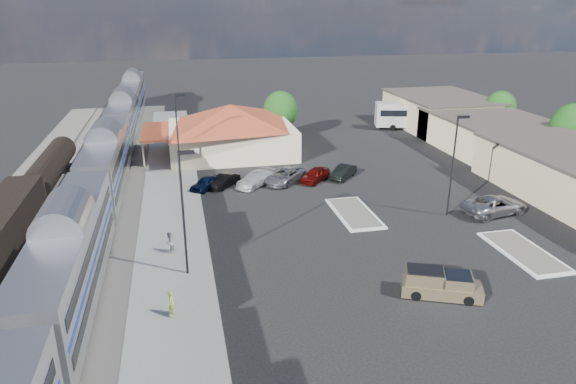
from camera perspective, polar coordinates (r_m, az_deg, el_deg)
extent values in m
plane|color=black|center=(43.56, 3.28, -3.89)|extent=(280.00, 280.00, 0.00)
cube|color=#4C4944|center=(50.53, -23.01, -1.98)|extent=(16.00, 100.00, 0.12)
cube|color=gray|center=(47.65, -12.77, -2.08)|extent=(5.50, 92.00, 0.18)
cube|color=silver|center=(34.48, -23.06, -6.84)|extent=(3.00, 20.00, 5.00)
cube|color=black|center=(35.75, -22.45, -10.78)|extent=(2.20, 16.00, 0.60)
cube|color=silver|center=(53.89, -19.44, 3.21)|extent=(3.00, 20.00, 5.00)
cube|color=black|center=(54.71, -19.11, 0.46)|extent=(2.20, 16.00, 0.60)
cube|color=silver|center=(74.17, -17.76, 7.85)|extent=(3.00, 20.00, 5.00)
cube|color=black|center=(74.77, -17.53, 5.80)|extent=(2.20, 16.00, 0.60)
cube|color=silver|center=(94.76, -16.78, 10.49)|extent=(3.00, 20.00, 5.00)
cube|color=black|center=(95.23, -16.62, 8.86)|extent=(2.20, 16.00, 0.60)
cube|color=black|center=(43.41, -28.96, -3.48)|extent=(2.80, 14.00, 3.60)
cube|color=black|center=(44.13, -28.55, -5.75)|extent=(2.20, 12.00, 0.60)
cylinder|color=black|center=(58.06, -24.89, 2.66)|extent=(2.80, 14.00, 2.80)
cube|color=black|center=(58.57, -24.64, 0.98)|extent=(2.20, 12.00, 0.60)
cube|color=beige|center=(64.57, -6.30, 5.81)|extent=(15.00, 12.00, 3.60)
pyramid|color=maroon|center=(63.87, -6.41, 8.50)|extent=(15.30, 12.24, 2.60)
cube|color=maroon|center=(63.95, -14.53, 6.52)|extent=(3.20, 9.60, 0.25)
cube|color=#C6B28C|center=(70.18, 21.84, 5.81)|extent=(12.00, 18.00, 4.00)
cube|color=#3F3833|center=(69.73, 22.07, 7.51)|extent=(12.40, 18.40, 0.30)
cube|color=#C6B28C|center=(81.78, 16.51, 8.50)|extent=(12.00, 16.00, 4.50)
cube|color=#3F3833|center=(81.36, 16.67, 10.15)|extent=(12.40, 16.40, 0.30)
cube|color=silver|center=(46.42, 7.39, -2.36)|extent=(3.30, 7.50, 0.15)
cube|color=#4C4944|center=(46.39, 7.39, -2.26)|extent=(2.70, 6.90, 0.10)
cube|color=silver|center=(43.00, 24.70, -6.08)|extent=(3.30, 7.50, 0.15)
cube|color=#4C4944|center=(42.97, 24.72, -5.98)|extent=(2.70, 6.90, 0.10)
cylinder|color=black|center=(34.86, -11.55, -2.61)|extent=(0.16, 0.16, 9.00)
cube|color=black|center=(33.45, -11.22, 4.34)|extent=(1.00, 0.25, 0.22)
cylinder|color=black|center=(55.83, -12.15, 6.04)|extent=(0.16, 0.16, 9.00)
cube|color=black|center=(54.96, -11.96, 10.47)|extent=(1.00, 0.25, 0.22)
cylinder|color=black|center=(46.51, 17.80, 2.66)|extent=(0.16, 0.16, 9.00)
cube|color=black|center=(45.71, 18.94, 7.89)|extent=(1.00, 0.25, 0.22)
cylinder|color=#382314|center=(69.34, 28.61, 4.12)|extent=(0.30, 0.30, 2.86)
ellipsoid|color=#1A4814|center=(68.74, 29.00, 6.35)|extent=(4.94, 4.94, 5.46)
cylinder|color=#382314|center=(80.10, 22.26, 6.87)|extent=(0.30, 0.30, 2.55)
ellipsoid|color=#1A4814|center=(79.62, 22.50, 8.61)|extent=(4.41, 4.41, 4.87)
cylinder|color=#382314|center=(71.54, -0.82, 7.00)|extent=(0.30, 0.30, 2.73)
ellipsoid|color=#1A4814|center=(70.98, -0.83, 9.09)|extent=(4.71, 4.71, 5.21)
cube|color=#9D8C61|center=(35.05, 16.65, -10.27)|extent=(5.34, 3.63, 0.82)
cube|color=#9D8C61|center=(34.74, 16.76, -9.36)|extent=(2.43, 2.34, 0.87)
cube|color=#9D8C61|center=(34.69, 16.78, -9.23)|extent=(2.89, 2.53, 1.00)
cylinder|color=black|center=(34.68, 19.43, -11.30)|extent=(0.71, 0.49, 0.66)
cylinder|color=black|center=(36.08, 19.07, -9.95)|extent=(0.71, 0.49, 0.66)
cylinder|color=black|center=(34.26, 14.04, -11.10)|extent=(0.71, 0.49, 0.66)
cylinder|color=black|center=(35.68, 13.91, -9.73)|extent=(0.71, 0.49, 0.66)
imported|color=#9C9DA3|center=(49.41, 21.99, -1.35)|extent=(6.48, 3.91, 1.68)
cube|color=white|center=(79.46, 14.13, 8.34)|extent=(12.45, 5.61, 3.45)
cube|color=black|center=(79.38, 14.16, 8.63)|extent=(11.51, 5.40, 0.91)
cylinder|color=black|center=(79.68, 17.21, 6.80)|extent=(0.96, 0.52, 0.91)
cylinder|color=black|center=(81.91, 16.81, 7.20)|extent=(0.96, 0.52, 0.91)
cylinder|color=black|center=(78.01, 11.55, 7.03)|extent=(0.96, 0.52, 0.91)
cylinder|color=black|center=(80.29, 11.29, 7.42)|extent=(0.96, 0.52, 0.91)
imported|color=#C4E046|center=(31.97, -12.79, -11.99)|extent=(0.57, 0.71, 1.67)
imported|color=silver|center=(39.40, -13.03, -5.50)|extent=(0.86, 0.98, 1.71)
imported|color=#0B1939|center=(52.61, -9.05, 1.00)|extent=(3.84, 3.93, 1.34)
imported|color=black|center=(53.01, -7.12, 1.24)|extent=(3.69, 3.92, 1.32)
imported|color=white|center=(53.06, -3.65, 1.45)|extent=(4.95, 4.87, 1.43)
imported|color=gray|center=(53.87, -0.33, 1.82)|extent=(5.46, 5.64, 1.49)
imported|color=maroon|center=(54.33, 3.04, 1.92)|extent=(4.16, 4.25, 1.45)
imported|color=black|center=(55.51, 6.14, 2.20)|extent=(3.94, 4.06, 1.38)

